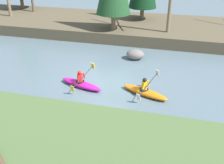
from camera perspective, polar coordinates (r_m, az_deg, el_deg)
name	(u,v)px	position (r m, az deg, el deg)	size (l,w,h in m)	color
ground_plane	(104,82)	(15.56, -1.71, 0.11)	(90.00, 90.00, 0.00)	slate
riverbank_far	(135,27)	(24.75, 5.03, 11.80)	(44.00, 8.09, 0.93)	brown
kayaker_lead	(145,91)	(14.18, 7.23, -2.05)	(2.73, 1.98, 1.20)	orange
kayaker_middle	(81,84)	(14.96, -6.69, -0.33)	(2.76, 2.03, 1.20)	#C61999
boulder_midstream	(135,54)	(18.63, 5.07, 6.02)	(1.26, 0.99, 0.71)	slate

